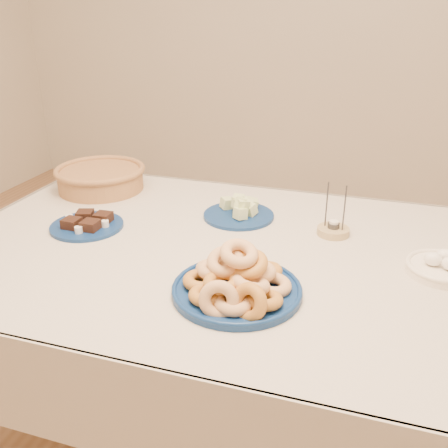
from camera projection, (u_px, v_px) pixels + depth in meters
The scene contains 8 objects.
ground at pixel (228, 437), 1.77m from camera, with size 5.00×5.00×0.00m, color #976947.
dining_table at pixel (229, 280), 1.51m from camera, with size 1.71×1.11×0.75m.
donut_platter at pixel (237, 283), 1.22m from camera, with size 0.34×0.34×0.15m.
melon_plate at pixel (240, 211), 1.68m from camera, with size 0.27×0.27×0.08m.
brownie_plate at pixel (87, 224), 1.60m from camera, with size 0.27×0.27×0.04m.
wicker_basket at pixel (101, 177), 1.92m from camera, with size 0.36×0.36×0.09m.
candle_holder at pixel (333, 230), 1.55m from camera, with size 0.12×0.12×0.17m.
egg_bowl at pixel (442, 267), 1.33m from camera, with size 0.20×0.20×0.06m.
Camera 1 is at (0.39, -1.26, 1.41)m, focal length 40.00 mm.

